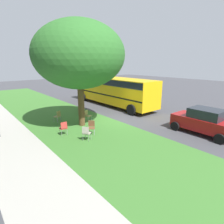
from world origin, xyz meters
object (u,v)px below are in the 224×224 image
Objects in this scene: chair_3 at (63,127)px; parked_car at (204,121)px; school_bus at (113,89)px; chair_1 at (58,116)px; chair_5 at (87,115)px; street_tree at (79,55)px; chair_4 at (81,108)px; chair_2 at (91,126)px; chair_0 at (86,132)px.

parked_car is (-5.34, -7.00, 0.32)m from chair_3.
chair_3 is 9.08m from school_bus.
chair_3 is at bearing 163.43° from chair_1.
parked_car reaches higher than chair_3.
parked_car reaches higher than chair_1.
chair_3 is 1.00× the size of chair_5.
school_bus is at bearing -58.82° from chair_5.
chair_4 is at bearing -28.86° from street_tree.
school_bus reaches higher than chair_5.
chair_3 is at bearing 137.93° from chair_4.
chair_5 is at bearing 121.18° from school_bus.
school_bus is at bearing -75.08° from chair_1.
chair_3 and chair_4 have the same top height.
chair_3 is at bearing 117.47° from street_tree.
street_tree is 8.10× the size of chair_1.
chair_1 is at bearing 37.52° from parked_car.
parked_car is (-6.83, -4.35, 0.32)m from chair_5.
street_tree reaches higher than chair_4.
school_bus is at bearing -79.89° from chair_4.
chair_5 is (2.45, -1.22, 0.00)m from chair_2.
chair_1 is at bearing 9.68° from chair_2.
chair_4 is 4.56m from school_bus.
chair_4 is 2.44m from chair_5.
chair_4 is at bearing -67.62° from chair_1.
school_bus reaches higher than chair_4.
chair_5 is at bearing 32.46° from parked_car.
chair_5 is 0.08× the size of school_bus.
parked_car is (-6.32, -5.13, -4.04)m from street_tree.
chair_5 is (-1.23, -1.85, 0.00)m from chair_1.
street_tree reaches higher than chair_0.
parked_car is at bearing -127.35° from chair_3.
chair_4 is at bearing -42.07° from chair_3.
chair_1 is 10.18m from parked_car.
school_bus reaches higher than chair_3.
street_tree is 7.56m from school_bus.
chair_3 is at bearing 120.54° from school_bus.
street_tree is 8.10× the size of chair_5.
chair_5 is at bearing -123.74° from chair_1.
chair_0 is 1.00× the size of chair_3.
chair_2 is at bearing 131.22° from school_bus.
chair_3 and chair_5 have the same top height.
street_tree reaches higher than chair_1.
chair_4 is at bearing 100.11° from school_bus.
school_bus is at bearing -59.46° from chair_3.
chair_3 is 0.08× the size of school_bus.
street_tree is 5.42m from chair_4.
chair_0 is at bearing 154.78° from street_tree.
parked_car is at bearing 175.70° from school_bus.
chair_5 is (3.11, -2.01, 0.00)m from chair_0.
chair_1 is at bearing -2.12° from chair_0.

